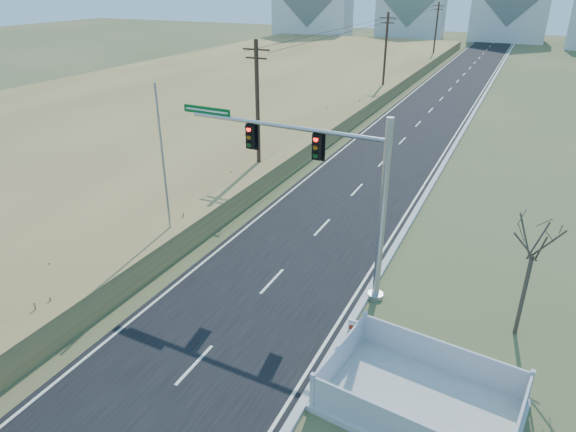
# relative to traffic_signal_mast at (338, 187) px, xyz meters

# --- Properties ---
(ground) EXTENTS (260.00, 260.00, 0.00)m
(ground) POSITION_rel_traffic_signal_mast_xyz_m (-2.60, -4.87, -4.70)
(ground) COLOR #3C4D25
(ground) RESTS_ON ground
(road) EXTENTS (8.00, 180.00, 0.06)m
(road) POSITION_rel_traffic_signal_mast_xyz_m (-2.60, 45.13, -4.67)
(road) COLOR black
(road) RESTS_ON ground
(curb) EXTENTS (0.30, 180.00, 0.18)m
(curb) POSITION_rel_traffic_signal_mast_xyz_m (1.55, 45.13, -4.61)
(curb) COLOR #B2AFA8
(curb) RESTS_ON ground
(reed_marsh) EXTENTS (38.00, 110.00, 1.30)m
(reed_marsh) POSITION_rel_traffic_signal_mast_xyz_m (-26.60, 35.13, -4.05)
(reed_marsh) COLOR tan
(reed_marsh) RESTS_ON ground
(utility_pole_near) EXTENTS (1.80, 0.26, 9.00)m
(utility_pole_near) POSITION_rel_traffic_signal_mast_xyz_m (-9.10, 10.13, -0.02)
(utility_pole_near) COLOR #422D1E
(utility_pole_near) RESTS_ON ground
(utility_pole_mid) EXTENTS (1.80, 0.26, 9.00)m
(utility_pole_mid) POSITION_rel_traffic_signal_mast_xyz_m (-9.10, 40.13, -0.02)
(utility_pole_mid) COLOR #422D1E
(utility_pole_mid) RESTS_ON ground
(utility_pole_far) EXTENTS (1.80, 0.26, 9.00)m
(utility_pole_far) POSITION_rel_traffic_signal_mast_xyz_m (-9.10, 70.13, -0.02)
(utility_pole_far) COLOR #422D1E
(utility_pole_far) RESTS_ON ground
(condo_nw) EXTENTS (17.69, 13.38, 19.05)m
(condo_nw) POSITION_rel_traffic_signal_mast_xyz_m (-40.60, 95.13, 3.00)
(condo_nw) COLOR silver
(condo_nw) RESTS_ON ground
(condo_nnw) EXTENTS (14.93, 11.17, 17.03)m
(condo_nnw) POSITION_rel_traffic_signal_mast_xyz_m (-20.60, 103.13, 2.24)
(condo_nnw) COLOR silver
(condo_nnw) RESTS_ON ground
(condo_n) EXTENTS (15.27, 10.20, 18.54)m
(condo_n) POSITION_rel_traffic_signal_mast_xyz_m (-0.60, 107.13, 2.91)
(condo_n) COLOR silver
(condo_n) RESTS_ON ground
(traffic_signal_mast) EXTENTS (9.72, 0.88, 7.74)m
(traffic_signal_mast) POSITION_rel_traffic_signal_mast_xyz_m (0.00, 0.00, 0.00)
(traffic_signal_mast) COLOR #9EA0A5
(traffic_signal_mast) RESTS_ON ground
(fence_enclosure) EXTENTS (6.36, 4.75, 1.34)m
(fence_enclosure) POSITION_rel_traffic_signal_mast_xyz_m (4.89, -5.47, -4.43)
(fence_enclosure) COLOR #B7B5AD
(fence_enclosure) RESTS_ON ground
(open_sign) EXTENTS (0.52, 0.10, 0.65)m
(open_sign) POSITION_rel_traffic_signal_mast_xyz_m (1.90, -2.87, -4.36)
(open_sign) COLOR white
(open_sign) RESTS_ON ground
(flagpole) EXTENTS (0.37, 0.37, 8.22)m
(flagpole) POSITION_rel_traffic_signal_mast_xyz_m (-8.36, -0.38, -1.42)
(flagpole) COLOR #B7B5AD
(flagpole) RESTS_ON ground
(bare_tree) EXTENTS (1.92, 1.92, 5.08)m
(bare_tree) POSITION_rel_traffic_signal_mast_xyz_m (7.40, -0.15, -0.61)
(bare_tree) COLOR #4C3F33
(bare_tree) RESTS_ON ground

